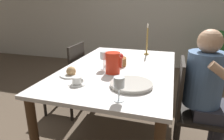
{
  "coord_description": "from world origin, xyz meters",
  "views": [
    {
      "loc": [
        0.48,
        -1.83,
        1.35
      ],
      "look_at": [
        0.0,
        -0.25,
        0.8
      ],
      "focal_mm": 32.0,
      "sensor_mm": 36.0,
      "label": 1
    }
  ],
  "objects_px": {
    "teacup_near_person": "(77,81)",
    "bread_plate": "(71,73)",
    "chair_opposite": "(69,78)",
    "candlestick_tall": "(147,43)",
    "person_seated": "(207,87)",
    "fruit_bowl": "(116,61)",
    "chair_person_side": "(193,108)",
    "wine_glass_juice": "(119,84)",
    "red_pitcher": "(113,63)",
    "wine_glass_water": "(104,56)",
    "serving_tray": "(131,84)",
    "potted_plant": "(215,47)"
  },
  "relations": [
    {
      "from": "teacup_near_person",
      "to": "bread_plate",
      "type": "height_order",
      "value": "bread_plate"
    },
    {
      "from": "chair_opposite",
      "to": "candlestick_tall",
      "type": "xyz_separation_m",
      "value": [
        0.89,
        0.36,
        0.42
      ]
    },
    {
      "from": "person_seated",
      "to": "fruit_bowl",
      "type": "distance_m",
      "value": 0.88
    },
    {
      "from": "chair_person_side",
      "to": "bread_plate",
      "type": "xyz_separation_m",
      "value": [
        -1.05,
        -0.23,
        0.3
      ]
    },
    {
      "from": "wine_glass_juice",
      "to": "fruit_bowl",
      "type": "height_order",
      "value": "wine_glass_juice"
    },
    {
      "from": "chair_person_side",
      "to": "bread_plate",
      "type": "distance_m",
      "value": 1.11
    },
    {
      "from": "red_pitcher",
      "to": "chair_opposite",
      "type": "bearing_deg",
      "value": 149.01
    },
    {
      "from": "wine_glass_water",
      "to": "wine_glass_juice",
      "type": "xyz_separation_m",
      "value": [
        0.31,
        -0.6,
        -0.01
      ]
    },
    {
      "from": "chair_opposite",
      "to": "chair_person_side",
      "type": "bearing_deg",
      "value": -104.27
    },
    {
      "from": "wine_glass_water",
      "to": "teacup_near_person",
      "type": "distance_m",
      "value": 0.44
    },
    {
      "from": "teacup_near_person",
      "to": "chair_person_side",
      "type": "bearing_deg",
      "value": 23.94
    },
    {
      "from": "wine_glass_water",
      "to": "bread_plate",
      "type": "bearing_deg",
      "value": -130.24
    },
    {
      "from": "chair_person_side",
      "to": "teacup_near_person",
      "type": "height_order",
      "value": "chair_person_side"
    },
    {
      "from": "wine_glass_juice",
      "to": "candlestick_tall",
      "type": "distance_m",
      "value": 1.29
    },
    {
      "from": "serving_tray",
      "to": "potted_plant",
      "type": "bearing_deg",
      "value": 68.21
    },
    {
      "from": "chair_opposite",
      "to": "serving_tray",
      "type": "xyz_separation_m",
      "value": [
        0.92,
        -0.67,
        0.29
      ]
    },
    {
      "from": "chair_person_side",
      "to": "wine_glass_water",
      "type": "bearing_deg",
      "value": -91.75
    },
    {
      "from": "chair_opposite",
      "to": "potted_plant",
      "type": "bearing_deg",
      "value": -45.83
    },
    {
      "from": "chair_person_side",
      "to": "wine_glass_water",
      "type": "relative_size",
      "value": 5.22
    },
    {
      "from": "serving_tray",
      "to": "bread_plate",
      "type": "bearing_deg",
      "value": 171.33
    },
    {
      "from": "chair_person_side",
      "to": "bread_plate",
      "type": "relative_size",
      "value": 4.52
    },
    {
      "from": "candlestick_tall",
      "to": "potted_plant",
      "type": "relative_size",
      "value": 0.41
    },
    {
      "from": "person_seated",
      "to": "teacup_near_person",
      "type": "distance_m",
      "value": 1.07
    },
    {
      "from": "bread_plate",
      "to": "person_seated",
      "type": "bearing_deg",
      "value": 11.03
    },
    {
      "from": "person_seated",
      "to": "serving_tray",
      "type": "distance_m",
      "value": 0.66
    },
    {
      "from": "person_seated",
      "to": "potted_plant",
      "type": "bearing_deg",
      "value": 168.98
    },
    {
      "from": "fruit_bowl",
      "to": "potted_plant",
      "type": "xyz_separation_m",
      "value": [
        1.29,
        2.06,
        -0.2
      ]
    },
    {
      "from": "wine_glass_water",
      "to": "potted_plant",
      "type": "xyz_separation_m",
      "value": [
        1.36,
        2.22,
        -0.28
      ]
    },
    {
      "from": "chair_person_side",
      "to": "potted_plant",
      "type": "distance_m",
      "value": 2.31
    },
    {
      "from": "bread_plate",
      "to": "candlestick_tall",
      "type": "bearing_deg",
      "value": 60.94
    },
    {
      "from": "chair_opposite",
      "to": "wine_glass_water",
      "type": "height_order",
      "value": "wine_glass_water"
    },
    {
      "from": "chair_opposite",
      "to": "person_seated",
      "type": "xyz_separation_m",
      "value": [
        1.5,
        -0.37,
        0.21
      ]
    },
    {
      "from": "red_pitcher",
      "to": "bread_plate",
      "type": "height_order",
      "value": "red_pitcher"
    },
    {
      "from": "person_seated",
      "to": "fruit_bowl",
      "type": "relative_size",
      "value": 5.47
    },
    {
      "from": "wine_glass_water",
      "to": "potted_plant",
      "type": "relative_size",
      "value": 0.19
    },
    {
      "from": "person_seated",
      "to": "wine_glass_juice",
      "type": "xyz_separation_m",
      "value": [
        -0.61,
        -0.56,
        0.18
      ]
    },
    {
      "from": "person_seated",
      "to": "chair_person_side",
      "type": "bearing_deg",
      "value": -94.47
    },
    {
      "from": "chair_opposite",
      "to": "person_seated",
      "type": "bearing_deg",
      "value": -103.71
    },
    {
      "from": "red_pitcher",
      "to": "wine_glass_water",
      "type": "xyz_separation_m",
      "value": [
        -0.11,
        0.08,
        0.03
      ]
    },
    {
      "from": "serving_tray",
      "to": "chair_opposite",
      "type": "bearing_deg",
      "value": 143.78
    },
    {
      "from": "fruit_bowl",
      "to": "chair_person_side",
      "type": "bearing_deg",
      "value": -13.64
    },
    {
      "from": "red_pitcher",
      "to": "fruit_bowl",
      "type": "relative_size",
      "value": 0.9
    },
    {
      "from": "fruit_bowl",
      "to": "wine_glass_juice",
      "type": "bearing_deg",
      "value": -72.68
    },
    {
      "from": "wine_glass_water",
      "to": "bread_plate",
      "type": "height_order",
      "value": "wine_glass_water"
    },
    {
      "from": "chair_person_side",
      "to": "teacup_near_person",
      "type": "relative_size",
      "value": 6.75
    },
    {
      "from": "chair_person_side",
      "to": "chair_opposite",
      "type": "bearing_deg",
      "value": -104.27
    },
    {
      "from": "fruit_bowl",
      "to": "candlestick_tall",
      "type": "xyz_separation_m",
      "value": [
        0.24,
        0.54,
        0.1
      ]
    },
    {
      "from": "chair_opposite",
      "to": "potted_plant",
      "type": "distance_m",
      "value": 2.71
    },
    {
      "from": "wine_glass_juice",
      "to": "potted_plant",
      "type": "relative_size",
      "value": 0.18
    },
    {
      "from": "candlestick_tall",
      "to": "red_pitcher",
      "type": "bearing_deg",
      "value": -104.37
    }
  ]
}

